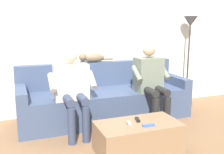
% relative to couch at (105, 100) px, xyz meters
% --- Properties ---
extents(ground_plane, '(8.00, 8.00, 0.00)m').
position_rel_couch_xyz_m(ground_plane, '(0.00, 0.71, -0.29)').
color(ground_plane, '#846042').
extents(back_wall, '(5.66, 0.06, 2.52)m').
position_rel_couch_xyz_m(back_wall, '(0.00, -0.47, 0.97)').
color(back_wall, silver).
rests_on(back_wall, ground).
extents(couch, '(2.59, 0.83, 0.85)m').
position_rel_couch_xyz_m(couch, '(0.00, 0.00, 0.00)').
color(couch, '#3D4C6B').
rests_on(couch, ground).
extents(coffee_table, '(0.96, 0.51, 0.34)m').
position_rel_couch_xyz_m(coffee_table, '(0.00, 1.18, -0.12)').
color(coffee_table, '#8C6B4C').
rests_on(coffee_table, ground).
extents(person_left_seated, '(0.53, 0.59, 1.17)m').
position_rel_couch_xyz_m(person_left_seated, '(-0.58, 0.39, 0.37)').
color(person_left_seated, slate).
rests_on(person_left_seated, ground).
extents(person_right_seated, '(0.60, 0.56, 1.13)m').
position_rel_couch_xyz_m(person_right_seated, '(0.58, 0.42, 0.35)').
color(person_right_seated, beige).
rests_on(person_right_seated, ground).
extents(cat_on_backrest, '(0.57, 0.14, 0.16)m').
position_rel_couch_xyz_m(cat_on_backrest, '(0.11, -0.30, 0.63)').
color(cat_on_backrest, '#756047').
rests_on(cat_on_backrest, couch).
extents(remote_gray, '(0.06, 0.12, 0.02)m').
position_rel_couch_xyz_m(remote_gray, '(0.11, 1.17, 0.06)').
color(remote_gray, gray).
rests_on(remote_gray, coffee_table).
extents(remote_blue, '(0.14, 0.05, 0.02)m').
position_rel_couch_xyz_m(remote_blue, '(-0.06, 1.31, 0.06)').
color(remote_blue, '#3860B7').
rests_on(remote_blue, coffee_table).
extents(remote_black, '(0.07, 0.13, 0.02)m').
position_rel_couch_xyz_m(remote_black, '(-0.02, 1.11, 0.07)').
color(remote_black, black).
rests_on(remote_black, coffee_table).
extents(floor_lamp, '(0.24, 0.24, 1.59)m').
position_rel_couch_xyz_m(floor_lamp, '(-1.68, -0.20, 1.01)').
color(floor_lamp, '#2D2D2D').
rests_on(floor_lamp, ground).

